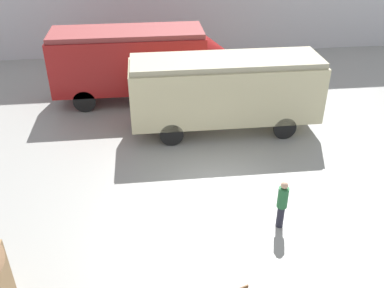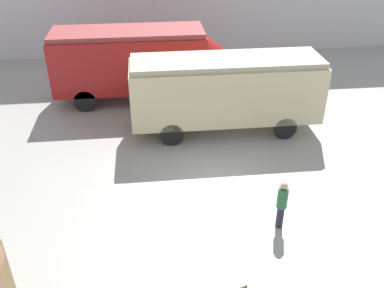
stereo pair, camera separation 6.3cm
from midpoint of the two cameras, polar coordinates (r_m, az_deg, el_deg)
name	(u,v)px [view 2 (the right image)]	position (r m, az deg, el deg)	size (l,w,h in m)	color
ground_plane	(220,193)	(15.93, 3.93, -6.59)	(80.00, 80.00, 0.00)	gray
streamlined_locomotive	(144,59)	(22.41, -6.37, 11.18)	(9.40, 2.70, 3.72)	maroon
passenger_coach_vintage	(226,89)	(19.20, 4.61, 7.35)	(8.41, 2.53, 3.45)	beige
visitor_person	(282,203)	(14.20, 12.02, -7.69)	(0.34, 0.34, 1.79)	#262633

